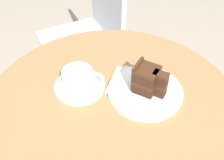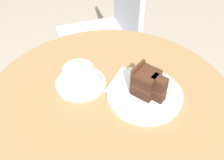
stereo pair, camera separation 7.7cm
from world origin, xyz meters
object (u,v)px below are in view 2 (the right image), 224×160
(saucer, at_px, (81,83))
(cake_plate, at_px, (145,95))
(fork, at_px, (125,90))
(teaspoon, at_px, (97,78))
(napkin, at_px, (135,87))
(cake_slice, at_px, (147,83))
(cafe_chair, at_px, (112,24))
(coffee_cup, at_px, (80,76))

(saucer, bearing_deg, cake_plate, -8.01)
(cake_plate, distance_m, fork, 0.05)
(saucer, height_order, fork, fork)
(cake_plate, height_order, fork, fork)
(saucer, relative_size, teaspoon, 1.84)
(saucer, distance_m, fork, 0.13)
(napkin, bearing_deg, fork, -130.38)
(cake_slice, bearing_deg, napkin, 134.92)
(teaspoon, xyz_separation_m, cake_slice, (0.14, -0.05, 0.04))
(napkin, height_order, cafe_chair, cafe_chair)
(cake_plate, distance_m, napkin, 0.04)
(fork, bearing_deg, teaspoon, 26.98)
(cake_slice, height_order, napkin, cake_slice)
(coffee_cup, xyz_separation_m, napkin, (0.16, 0.01, -0.04))
(saucer, distance_m, cafe_chair, 0.75)
(napkin, bearing_deg, cafe_chair, 102.13)
(coffee_cup, bearing_deg, saucer, 93.18)
(saucer, height_order, cake_plate, cake_plate)
(napkin, bearing_deg, teaspoon, 172.37)
(saucer, bearing_deg, coffee_cup, -86.82)
(teaspoon, height_order, napkin, teaspoon)
(saucer, xyz_separation_m, cake_plate, (0.18, -0.03, 0.00))
(fork, relative_size, cafe_chair, 0.14)
(cake_plate, xyz_separation_m, cake_slice, (0.00, 0.00, 0.04))
(cafe_chair, bearing_deg, cake_plate, -11.19)
(saucer, height_order, teaspoon, teaspoon)
(fork, bearing_deg, cake_plate, -128.83)
(saucer, distance_m, napkin, 0.16)
(coffee_cup, relative_size, cake_slice, 1.17)
(cafe_chair, bearing_deg, fork, -15.17)
(cake_slice, relative_size, napkin, 0.54)
(teaspoon, distance_m, cake_plate, 0.15)
(cake_plate, height_order, napkin, cake_plate)
(cake_slice, bearing_deg, teaspoon, 161.99)
(saucer, xyz_separation_m, napkin, (0.16, 0.01, -0.00))
(saucer, relative_size, napkin, 0.79)
(fork, bearing_deg, cake_slice, -127.69)
(fork, xyz_separation_m, napkin, (0.03, 0.03, -0.01))
(fork, relative_size, napkin, 0.66)
(saucer, bearing_deg, teaspoon, 26.55)
(cafe_chair, bearing_deg, napkin, -12.76)
(napkin, bearing_deg, saucer, -177.50)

